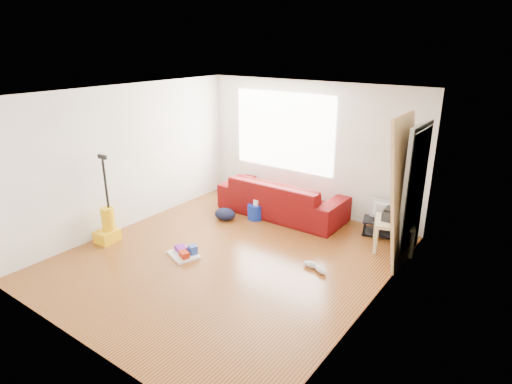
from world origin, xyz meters
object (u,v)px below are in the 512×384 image
Objects in this scene: cleaning_tray at (185,253)px; backpack at (225,219)px; side_table at (394,225)px; bucket at (255,219)px; tv_stand at (384,227)px; sofa at (282,214)px; vacuum at (108,226)px.

backpack is at bearing 105.43° from cleaning_tray.
side_table reaches higher than bucket.
tv_stand reaches higher than bucket.
tv_stand is at bearing 14.41° from backpack.
side_table reaches higher than sofa.
cleaning_tray is (-0.32, -2.31, 0.05)m from sofa.
cleaning_tray reaches higher than bucket.
side_table is 1.89× the size of backpack.
cleaning_tray is 1.43× the size of backpack.
cleaning_tray is at bearing 82.02° from sofa.
tv_stand is 2.33m from bucket.
bucket is 0.50× the size of cleaning_tray.
tv_stand is at bearing -171.99° from sofa.
bucket is (-0.29, -0.47, 0.00)m from sofa.
vacuum is at bearing -123.26° from bucket.
tv_stand is 0.58m from side_table.
vacuum is (-3.95, -2.52, -0.13)m from side_table.
tv_stand is 3.42m from cleaning_tray.
vacuum is at bearing -147.49° from side_table.
bucket is at bearing 58.31° from sofa.
backpack is at bearing -167.06° from side_table.
backpack is 0.27× the size of vacuum.
tv_stand is at bearing 18.57° from bucket.
sofa is at bearing 54.63° from vacuum.
bucket is (-2.51, -0.32, -0.41)m from side_table.
bucket is 0.57m from backpack.
side_table is 2.56m from bucket.
cleaning_tray is at bearing -147.85° from tv_stand.
sofa is at bearing 176.10° from side_table.
backpack is (-0.41, 1.48, -0.05)m from cleaning_tray.
sofa is 6.07× the size of backpack.
sofa is at bearing 58.31° from bucket.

